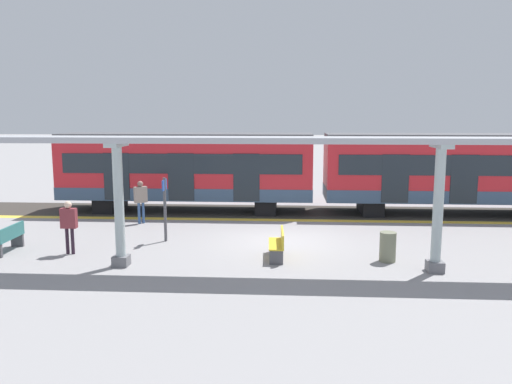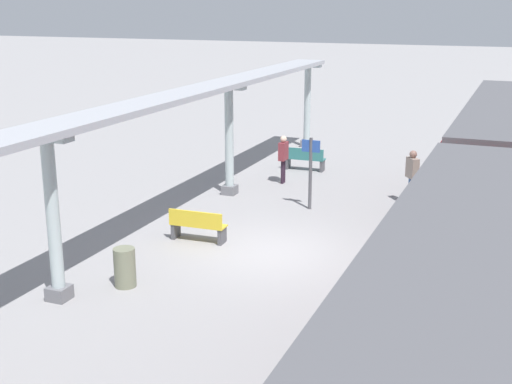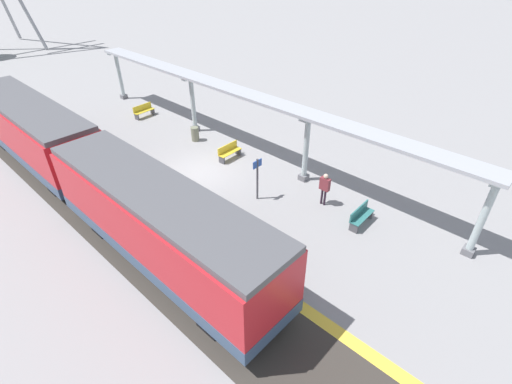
{
  "view_description": "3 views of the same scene",
  "coord_description": "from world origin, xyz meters",
  "px_view_note": "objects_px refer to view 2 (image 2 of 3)",
  "views": [
    {
      "loc": [
        17.16,
        0.21,
        4.34
      ],
      "look_at": [
        -1.87,
        -0.97,
        1.4
      ],
      "focal_mm": 35.83,
      "sensor_mm": 36.0,
      "label": 1
    },
    {
      "loc": [
        -5.62,
        15.13,
        6.09
      ],
      "look_at": [
        0.41,
        0.13,
        1.57
      ],
      "focal_mm": 47.89,
      "sensor_mm": 36.0,
      "label": 2
    },
    {
      "loc": [
        -10.64,
        -14.01,
        10.5
      ],
      "look_at": [
        -0.43,
        -4.53,
        1.01
      ],
      "focal_mm": 26.17,
      "sensor_mm": 36.0,
      "label": 3
    }
  ],
  "objects_px": {
    "platform_info_sign": "(311,166)",
    "passenger_by_the_benches": "(283,154)",
    "canopy_pillar_second": "(229,140)",
    "train_near_carriage": "(508,164)",
    "train_far_carriage": "(468,371)",
    "canopy_pillar_third": "(53,219)",
    "trash_bin": "(125,267)",
    "bench_near_end": "(305,159)",
    "passenger_waiting_near_edge": "(412,171)",
    "bench_mid_platform": "(197,225)",
    "canopy_pillar_nearest": "(307,105)"
  },
  "relations": [
    {
      "from": "canopy_pillar_third",
      "to": "platform_info_sign",
      "type": "distance_m",
      "value": 8.78
    },
    {
      "from": "canopy_pillar_third",
      "to": "canopy_pillar_second",
      "type": "bearing_deg",
      "value": -90.0
    },
    {
      "from": "platform_info_sign",
      "to": "passenger_by_the_benches",
      "type": "relative_size",
      "value": 1.31
    },
    {
      "from": "train_far_carriage",
      "to": "passenger_waiting_near_edge",
      "type": "bearing_deg",
      "value": -77.94
    },
    {
      "from": "trash_bin",
      "to": "passenger_by_the_benches",
      "type": "xyz_separation_m",
      "value": [
        -0.22,
        -9.73,
        0.6
      ]
    },
    {
      "from": "train_near_carriage",
      "to": "train_far_carriage",
      "type": "relative_size",
      "value": 1.0
    },
    {
      "from": "train_far_carriage",
      "to": "platform_info_sign",
      "type": "bearing_deg",
      "value": -63.99
    },
    {
      "from": "train_near_carriage",
      "to": "bench_mid_platform",
      "type": "bearing_deg",
      "value": 29.77
    },
    {
      "from": "passenger_waiting_near_edge",
      "to": "passenger_by_the_benches",
      "type": "xyz_separation_m",
      "value": [
        4.55,
        -0.94,
        -0.02
      ]
    },
    {
      "from": "canopy_pillar_second",
      "to": "passenger_by_the_benches",
      "type": "bearing_deg",
      "value": -119.83
    },
    {
      "from": "bench_near_end",
      "to": "platform_info_sign",
      "type": "distance_m",
      "value": 5.0
    },
    {
      "from": "platform_info_sign",
      "to": "passenger_waiting_near_edge",
      "type": "height_order",
      "value": "platform_info_sign"
    },
    {
      "from": "canopy_pillar_second",
      "to": "platform_info_sign",
      "type": "distance_m",
      "value": 3.03
    },
    {
      "from": "platform_info_sign",
      "to": "passenger_by_the_benches",
      "type": "height_order",
      "value": "platform_info_sign"
    },
    {
      "from": "canopy_pillar_second",
      "to": "canopy_pillar_third",
      "type": "distance_m",
      "value": 8.86
    },
    {
      "from": "train_near_carriage",
      "to": "passenger_by_the_benches",
      "type": "xyz_separation_m",
      "value": [
        7.33,
        -2.27,
        -0.78
      ]
    },
    {
      "from": "canopy_pillar_third",
      "to": "trash_bin",
      "type": "relative_size",
      "value": 4.0
    },
    {
      "from": "passenger_waiting_near_edge",
      "to": "bench_mid_platform",
      "type": "bearing_deg",
      "value": 50.27
    },
    {
      "from": "canopy_pillar_third",
      "to": "bench_near_end",
      "type": "distance_m",
      "value": 13.03
    },
    {
      "from": "passenger_waiting_near_edge",
      "to": "trash_bin",
      "type": "bearing_deg",
      "value": 61.47
    },
    {
      "from": "canopy_pillar_second",
      "to": "platform_info_sign",
      "type": "height_order",
      "value": "canopy_pillar_second"
    },
    {
      "from": "train_far_carriage",
      "to": "platform_info_sign",
      "type": "distance_m",
      "value": 12.65
    },
    {
      "from": "passenger_waiting_near_edge",
      "to": "passenger_by_the_benches",
      "type": "distance_m",
      "value": 4.65
    },
    {
      "from": "train_near_carriage",
      "to": "bench_near_end",
      "type": "relative_size",
      "value": 7.35
    },
    {
      "from": "train_near_carriage",
      "to": "trash_bin",
      "type": "height_order",
      "value": "train_near_carriage"
    },
    {
      "from": "bench_near_end",
      "to": "platform_info_sign",
      "type": "xyz_separation_m",
      "value": [
        -1.67,
        4.63,
        0.89
      ]
    },
    {
      "from": "platform_info_sign",
      "to": "passenger_by_the_benches",
      "type": "distance_m",
      "value": 3.16
    },
    {
      "from": "canopy_pillar_third",
      "to": "bench_near_end",
      "type": "bearing_deg",
      "value": -95.57
    },
    {
      "from": "train_near_carriage",
      "to": "passenger_by_the_benches",
      "type": "relative_size",
      "value": 6.63
    },
    {
      "from": "bench_near_end",
      "to": "trash_bin",
      "type": "height_order",
      "value": "trash_bin"
    },
    {
      "from": "passenger_waiting_near_edge",
      "to": "canopy_pillar_nearest",
      "type": "bearing_deg",
      "value": -51.5
    },
    {
      "from": "train_near_carriage",
      "to": "train_far_carriage",
      "type": "height_order",
      "value": "same"
    },
    {
      "from": "canopy_pillar_second",
      "to": "passenger_waiting_near_edge",
      "type": "xyz_separation_m",
      "value": [
        -5.7,
        -1.05,
        -0.73
      ]
    },
    {
      "from": "canopy_pillar_second",
      "to": "bench_near_end",
      "type": "distance_m",
      "value": 4.44
    },
    {
      "from": "canopy_pillar_nearest",
      "to": "bench_mid_platform",
      "type": "bearing_deg",
      "value": 94.86
    },
    {
      "from": "bench_near_end",
      "to": "platform_info_sign",
      "type": "height_order",
      "value": "platform_info_sign"
    },
    {
      "from": "canopy_pillar_second",
      "to": "passenger_by_the_benches",
      "type": "relative_size",
      "value": 2.12
    },
    {
      "from": "canopy_pillar_second",
      "to": "platform_info_sign",
      "type": "relative_size",
      "value": 1.61
    },
    {
      "from": "canopy_pillar_third",
      "to": "platform_info_sign",
      "type": "xyz_separation_m",
      "value": [
        -2.93,
        -8.27,
        -0.47
      ]
    },
    {
      "from": "bench_near_end",
      "to": "train_far_carriage",
      "type": "bearing_deg",
      "value": 114.29
    },
    {
      "from": "canopy_pillar_nearest",
      "to": "passenger_waiting_near_edge",
      "type": "bearing_deg",
      "value": 128.5
    },
    {
      "from": "canopy_pillar_nearest",
      "to": "passenger_waiting_near_edge",
      "type": "relative_size",
      "value": 2.08
    },
    {
      "from": "canopy_pillar_second",
      "to": "passenger_by_the_benches",
      "type": "height_order",
      "value": "canopy_pillar_second"
    },
    {
      "from": "train_near_carriage",
      "to": "canopy_pillar_second",
      "type": "height_order",
      "value": "canopy_pillar_second"
    },
    {
      "from": "bench_mid_platform",
      "to": "trash_bin",
      "type": "distance_m",
      "value": 3.24
    },
    {
      "from": "train_near_carriage",
      "to": "trash_bin",
      "type": "relative_size",
      "value": 12.5
    },
    {
      "from": "train_far_carriage",
      "to": "platform_info_sign",
      "type": "xyz_separation_m",
      "value": [
        5.54,
        -11.36,
        -0.5
      ]
    },
    {
      "from": "bench_mid_platform",
      "to": "platform_info_sign",
      "type": "height_order",
      "value": "platform_info_sign"
    },
    {
      "from": "canopy_pillar_second",
      "to": "canopy_pillar_third",
      "type": "relative_size",
      "value": 1.0
    },
    {
      "from": "canopy_pillar_third",
      "to": "bench_mid_platform",
      "type": "xyz_separation_m",
      "value": [
        -1.08,
        -4.36,
        -1.36
      ]
    }
  ]
}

